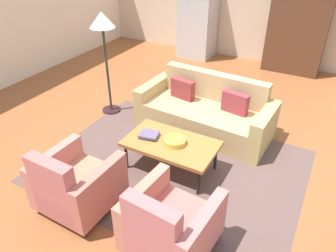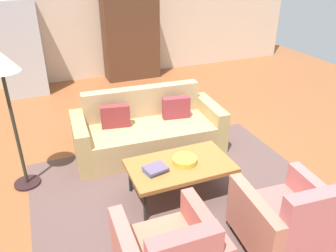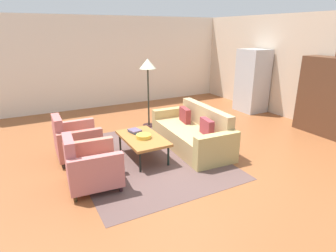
% 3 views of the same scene
% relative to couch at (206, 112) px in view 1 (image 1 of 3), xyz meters
% --- Properties ---
extents(ground_plane, '(11.08, 11.08, 0.00)m').
position_rel_couch_xyz_m(ground_plane, '(0.35, -0.47, -0.29)').
color(ground_plane, brown).
extents(wall_back, '(9.23, 0.12, 2.80)m').
position_rel_couch_xyz_m(wall_back, '(0.35, 3.54, 1.11)').
color(wall_back, beige).
rests_on(wall_back, ground).
extents(area_rug, '(3.40, 2.60, 0.01)m').
position_rel_couch_xyz_m(area_rug, '(-0.00, -1.14, -0.28)').
color(area_rug, brown).
rests_on(area_rug, ground).
extents(couch, '(2.15, 1.01, 0.86)m').
position_rel_couch_xyz_m(couch, '(0.00, 0.00, 0.00)').
color(couch, tan).
rests_on(couch, ground).
extents(coffee_table, '(1.20, 0.70, 0.43)m').
position_rel_couch_xyz_m(coffee_table, '(-0.00, -1.19, 0.11)').
color(coffee_table, black).
rests_on(coffee_table, ground).
extents(armchair_left, '(0.82, 0.82, 0.88)m').
position_rel_couch_xyz_m(armchair_left, '(-0.61, -2.35, 0.06)').
color(armchair_left, '#302210').
rests_on(armchair_left, ground).
extents(armchair_right, '(0.86, 0.86, 0.88)m').
position_rel_couch_xyz_m(armchair_right, '(0.59, -2.35, 0.06)').
color(armchair_right, '#391C18').
rests_on(armchair_right, ground).
extents(fruit_bowl, '(0.29, 0.29, 0.07)m').
position_rel_couch_xyz_m(fruit_bowl, '(0.05, -1.19, 0.18)').
color(fruit_bowl, gold).
rests_on(fruit_bowl, coffee_table).
extents(book_stack, '(0.28, 0.24, 0.06)m').
position_rel_couch_xyz_m(book_stack, '(-0.32, -1.22, 0.17)').
color(book_stack, '#375C93').
rests_on(book_stack, coffee_table).
extents(cabinet, '(1.20, 0.51, 1.80)m').
position_rel_couch_xyz_m(cabinet, '(0.73, 3.19, 0.61)').
color(cabinet, '#51301F').
rests_on(cabinet, ground).
extents(refrigerator, '(0.80, 0.73, 1.85)m').
position_rel_couch_xyz_m(refrigerator, '(-1.57, 3.09, 0.64)').
color(refrigerator, '#B7BABF').
rests_on(refrigerator, ground).
extents(floor_lamp, '(0.40, 0.40, 1.72)m').
position_rel_couch_xyz_m(floor_lamp, '(-1.71, -0.28, 1.16)').
color(floor_lamp, black).
rests_on(floor_lamp, ground).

